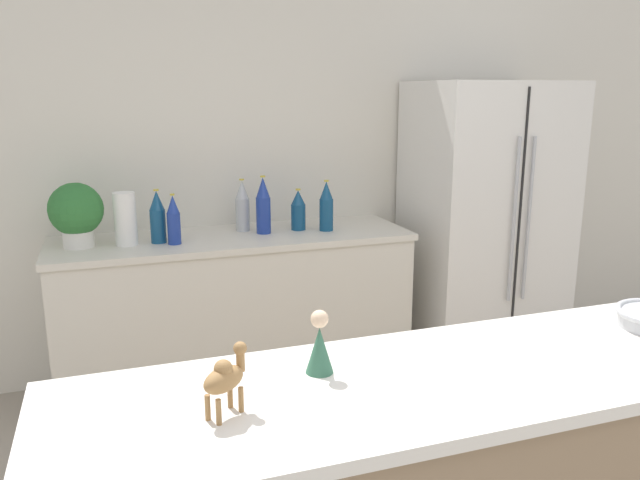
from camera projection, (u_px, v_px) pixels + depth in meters
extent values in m
cube|color=silver|center=(269.00, 157.00, 3.76)|extent=(8.00, 0.06, 2.55)
cube|color=silver|center=(236.00, 314.00, 3.56)|extent=(1.93, 0.60, 0.85)
cube|color=silver|center=(234.00, 238.00, 3.45)|extent=(1.96, 0.63, 0.03)
cube|color=silver|center=(484.00, 223.00, 3.90)|extent=(0.90, 0.68, 1.72)
cube|color=black|center=(518.00, 235.00, 3.58)|extent=(0.01, 0.01, 1.65)
cylinder|color=#B2B5BA|center=(514.00, 221.00, 3.53)|extent=(0.02, 0.02, 0.95)
cylinder|color=#B2B5BA|center=(529.00, 220.00, 3.56)|extent=(0.02, 0.02, 0.95)
cube|color=silver|center=(466.00, 375.00, 1.67)|extent=(2.20, 0.59, 0.03)
cylinder|color=silver|center=(78.00, 238.00, 3.18)|extent=(0.15, 0.15, 0.09)
sphere|color=#2D7033|center=(76.00, 209.00, 3.14)|extent=(0.27, 0.27, 0.27)
cylinder|color=white|center=(125.00, 219.00, 3.20)|extent=(0.11, 0.11, 0.28)
cylinder|color=navy|center=(158.00, 226.00, 3.26)|extent=(0.08, 0.08, 0.18)
cone|color=navy|center=(157.00, 200.00, 3.23)|extent=(0.08, 0.08, 0.10)
cylinder|color=gold|center=(156.00, 190.00, 3.22)|extent=(0.03, 0.03, 0.01)
cylinder|color=navy|center=(263.00, 215.00, 3.48)|extent=(0.08, 0.08, 0.20)
cone|color=navy|center=(263.00, 187.00, 3.44)|extent=(0.08, 0.08, 0.11)
cylinder|color=gold|center=(263.00, 176.00, 3.43)|extent=(0.03, 0.03, 0.01)
cylinder|color=#B2B7BC|center=(243.00, 215.00, 3.54)|extent=(0.08, 0.08, 0.19)
cone|color=#B2B7BC|center=(242.00, 189.00, 3.51)|extent=(0.08, 0.08, 0.10)
cylinder|color=gold|center=(242.00, 179.00, 3.49)|extent=(0.03, 0.03, 0.01)
cylinder|color=navy|center=(326.00, 215.00, 3.55)|extent=(0.08, 0.08, 0.18)
cone|color=navy|center=(326.00, 190.00, 3.51)|extent=(0.08, 0.08, 0.10)
cylinder|color=gold|center=(326.00, 181.00, 3.50)|extent=(0.03, 0.03, 0.01)
cylinder|color=navy|center=(298.00, 217.00, 3.57)|extent=(0.08, 0.08, 0.15)
cone|color=navy|center=(298.00, 197.00, 3.55)|extent=(0.08, 0.08, 0.08)
cylinder|color=gold|center=(298.00, 189.00, 3.53)|extent=(0.03, 0.03, 0.01)
cylinder|color=navy|center=(174.00, 229.00, 3.23)|extent=(0.07, 0.07, 0.16)
cone|color=navy|center=(173.00, 204.00, 3.20)|extent=(0.07, 0.07, 0.09)
cylinder|color=gold|center=(172.00, 194.00, 3.19)|extent=(0.02, 0.02, 0.01)
ellipsoid|color=olive|center=(224.00, 379.00, 1.40)|extent=(0.12, 0.11, 0.06)
sphere|color=olive|center=(223.00, 369.00, 1.40)|extent=(0.04, 0.04, 0.04)
cylinder|color=olive|center=(240.00, 360.00, 1.44)|extent=(0.02, 0.02, 0.06)
sphere|color=olive|center=(240.00, 348.00, 1.43)|extent=(0.03, 0.03, 0.03)
cylinder|color=olive|center=(230.00, 395.00, 1.45)|extent=(0.01, 0.01, 0.06)
cylinder|color=olive|center=(241.00, 399.00, 1.43)|extent=(0.01, 0.01, 0.06)
cylinder|color=olive|center=(208.00, 408.00, 1.40)|extent=(0.01, 0.01, 0.06)
cylinder|color=olive|center=(219.00, 412.00, 1.38)|extent=(0.01, 0.01, 0.06)
cone|color=#33664C|center=(320.00, 350.00, 1.63)|extent=(0.07, 0.07, 0.13)
sphere|color=beige|center=(320.00, 319.00, 1.61)|extent=(0.05, 0.05, 0.05)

